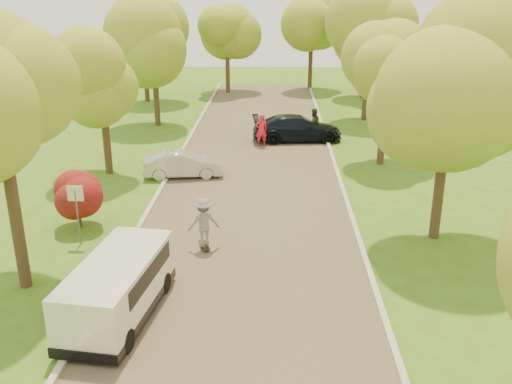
# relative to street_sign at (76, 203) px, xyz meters

# --- Properties ---
(ground) EXTENTS (100.00, 100.00, 0.00)m
(ground) POSITION_rel_street_sign_xyz_m (5.80, -4.00, -1.56)
(ground) COLOR #3F6016
(ground) RESTS_ON ground
(road) EXTENTS (8.00, 60.00, 0.01)m
(road) POSITION_rel_street_sign_xyz_m (5.80, 4.00, -1.56)
(road) COLOR #4C4438
(road) RESTS_ON ground
(curb_left) EXTENTS (0.18, 60.00, 0.12)m
(curb_left) POSITION_rel_street_sign_xyz_m (1.75, 4.00, -1.50)
(curb_left) COLOR #B2AD9E
(curb_left) RESTS_ON ground
(curb_right) EXTENTS (0.18, 60.00, 0.12)m
(curb_right) POSITION_rel_street_sign_xyz_m (9.85, 4.00, -1.50)
(curb_right) COLOR #B2AD9E
(curb_right) RESTS_ON ground
(street_sign) EXTENTS (0.55, 0.06, 2.17)m
(street_sign) POSITION_rel_street_sign_xyz_m (0.00, 0.00, 0.00)
(street_sign) COLOR #59595E
(street_sign) RESTS_ON ground
(red_shrub) EXTENTS (1.70, 1.70, 1.95)m
(red_shrub) POSITION_rel_street_sign_xyz_m (-0.50, 1.50, -0.47)
(red_shrub) COLOR #382619
(red_shrub) RESTS_ON ground
(tree_l_mida) EXTENTS (4.71, 4.60, 7.39)m
(tree_l_mida) POSITION_rel_street_sign_xyz_m (-0.50, -3.00, 3.61)
(tree_l_mida) COLOR #382619
(tree_l_mida) RESTS_ON ground
(tree_l_midb) EXTENTS (4.30, 4.20, 6.62)m
(tree_l_midb) POSITION_rel_street_sign_xyz_m (-1.01, 8.00, 3.02)
(tree_l_midb) COLOR #382619
(tree_l_midb) RESTS_ON ground
(tree_l_far) EXTENTS (4.92, 4.80, 7.79)m
(tree_l_far) POSITION_rel_street_sign_xyz_m (-0.59, 18.00, 3.90)
(tree_l_far) COLOR #382619
(tree_l_far) RESTS_ON ground
(tree_r_mida) EXTENTS (5.13, 5.00, 7.95)m
(tree_r_mida) POSITION_rel_street_sign_xyz_m (12.82, 1.00, 3.97)
(tree_r_mida) COLOR #382619
(tree_r_mida) RESTS_ON ground
(tree_r_midb) EXTENTS (4.51, 4.40, 7.01)m
(tree_r_midb) POSITION_rel_street_sign_xyz_m (12.40, 10.00, 3.32)
(tree_r_midb) COLOR #382619
(tree_r_midb) RESTS_ON ground
(tree_r_far) EXTENTS (5.33, 5.20, 8.34)m
(tree_r_far) POSITION_rel_street_sign_xyz_m (13.03, 20.00, 4.27)
(tree_r_far) COLOR #382619
(tree_r_far) RESTS_ON ground
(tree_bg_a) EXTENTS (5.12, 5.00, 7.72)m
(tree_bg_a) POSITION_rel_street_sign_xyz_m (-2.98, 26.00, 3.75)
(tree_bg_a) COLOR #382619
(tree_bg_a) RESTS_ON ground
(tree_bg_b) EXTENTS (5.12, 5.00, 7.95)m
(tree_bg_b) POSITION_rel_street_sign_xyz_m (14.02, 28.00, 3.97)
(tree_bg_b) COLOR #382619
(tree_bg_b) RESTS_ON ground
(tree_bg_c) EXTENTS (4.92, 4.80, 7.33)m
(tree_bg_c) POSITION_rel_street_sign_xyz_m (3.01, 30.00, 3.46)
(tree_bg_c) COLOR #382619
(tree_bg_c) RESTS_ON ground
(tree_bg_d) EXTENTS (5.12, 5.00, 7.72)m
(tree_bg_d) POSITION_rel_street_sign_xyz_m (10.02, 32.00, 3.75)
(tree_bg_d) COLOR #382619
(tree_bg_d) RESTS_ON ground
(minivan) EXTENTS (2.37, 4.73, 1.69)m
(minivan) POSITION_rel_street_sign_xyz_m (2.61, -4.54, -0.67)
(minivan) COLOR white
(minivan) RESTS_ON ground
(silver_sedan) EXTENTS (3.85, 1.77, 1.22)m
(silver_sedan) POSITION_rel_street_sign_xyz_m (2.50, 7.58, -0.95)
(silver_sedan) COLOR #B4B4B9
(silver_sedan) RESTS_ON ground
(dark_sedan) EXTENTS (5.35, 2.60, 1.50)m
(dark_sedan) POSITION_rel_street_sign_xyz_m (8.10, 14.43, -0.81)
(dark_sedan) COLOR black
(dark_sedan) RESTS_ON ground
(longboard) EXTENTS (0.51, 0.92, 0.10)m
(longboard) POSITION_rel_street_sign_xyz_m (4.41, -0.19, -1.47)
(longboard) COLOR black
(longboard) RESTS_ON ground
(skateboarder) EXTENTS (1.26, 0.96, 1.73)m
(skateboarder) POSITION_rel_street_sign_xyz_m (4.41, -0.19, -0.59)
(skateboarder) COLOR slate
(skateboarder) RESTS_ON longboard
(person_striped) EXTENTS (0.77, 0.62, 1.85)m
(person_striped) POSITION_rel_street_sign_xyz_m (6.04, 13.11, -0.64)
(person_striped) COLOR red
(person_striped) RESTS_ON ground
(person_olive) EXTENTS (1.12, 1.05, 1.85)m
(person_olive) POSITION_rel_street_sign_xyz_m (9.06, 14.74, -0.64)
(person_olive) COLOR #333721
(person_olive) RESTS_ON ground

